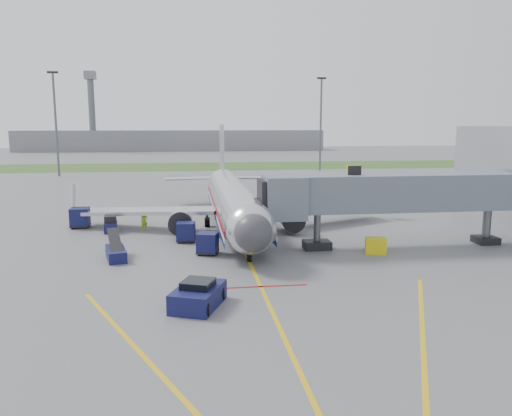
{
  "coord_description": "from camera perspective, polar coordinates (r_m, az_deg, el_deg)",
  "views": [
    {
      "loc": [
        -4.41,
        -34.0,
        10.13
      ],
      "look_at": [
        1.22,
        7.1,
        3.2
      ],
      "focal_mm": 35.0,
      "sensor_mm": 36.0,
      "label": 1
    }
  ],
  "objects": [
    {
      "name": "baggage_tug",
      "position": [
        49.73,
        -16.28,
        -1.83
      ],
      "size": [
        1.42,
        2.38,
        1.58
      ],
      "color": "#0F0D3A",
      "rests_on": "ground"
    },
    {
      "name": "apron_markings",
      "position": [
        28.8,
        1.55,
        -11.1
      ],
      "size": [
        21.52,
        50.0,
        0.01
      ],
      "color": "gold",
      "rests_on": "ground"
    },
    {
      "name": "baggage_cart_c",
      "position": [
        52.68,
        -19.48,
        -1.04
      ],
      "size": [
        1.89,
        1.89,
        1.98
      ],
      "color": "#0F0D3A",
      "rests_on": "ground"
    },
    {
      "name": "baggage_cart_b",
      "position": [
        44.09,
        -8.01,
        -2.72
      ],
      "size": [
        1.75,
        1.75,
        1.73
      ],
      "color": "#0F0D3A",
      "rests_on": "ground"
    },
    {
      "name": "jet_bridge",
      "position": [
        43.03,
        15.95,
        1.56
      ],
      "size": [
        25.3,
        4.0,
        6.9
      ],
      "color": "slate",
      "rests_on": "ground"
    },
    {
      "name": "belt_loader",
      "position": [
        39.69,
        -15.72,
        -4.93
      ],
      "size": [
        2.06,
        4.22,
        1.99
      ],
      "color": "#0F0D3A",
      "rests_on": "ground"
    },
    {
      "name": "ramp_worker",
      "position": [
        49.57,
        -12.65,
        -1.46
      ],
      "size": [
        0.79,
        0.68,
        1.83
      ],
      "primitive_type": "imported",
      "rotation": [
        0.0,
        0.0,
        0.44
      ],
      "color": "#9FCC18",
      "rests_on": "ground"
    },
    {
      "name": "ground",
      "position": [
        35.75,
        -0.39,
        -6.97
      ],
      "size": [
        400.0,
        400.0,
        0.0
      ],
      "primitive_type": "plane",
      "color": "#565659",
      "rests_on": "ground"
    },
    {
      "name": "distant_terminal",
      "position": [
        204.17,
        -9.45,
        7.63
      ],
      "size": [
        120.0,
        14.0,
        8.0
      ],
      "primitive_type": "cube",
      "color": "slate",
      "rests_on": "ground"
    },
    {
      "name": "ground_power_cart",
      "position": [
        40.93,
        13.51,
        -4.2
      ],
      "size": [
        1.82,
        1.45,
        1.28
      ],
      "color": "#D0BE0C",
      "rests_on": "ground"
    },
    {
      "name": "baggage_cart_a",
      "position": [
        39.72,
        -5.56,
        -4.03
      ],
      "size": [
        1.95,
        1.95,
        1.72
      ],
      "color": "#0F0D3A",
      "rests_on": "ground"
    },
    {
      "name": "grass_strip",
      "position": [
        124.49,
        -5.76,
        4.77
      ],
      "size": [
        300.0,
        25.0,
        0.01
      ],
      "primitive_type": "cube",
      "color": "#2D4C1E",
      "rests_on": "ground"
    },
    {
      "name": "pushback_tug",
      "position": [
        28.7,
        -6.63,
        -9.89
      ],
      "size": [
        3.46,
        4.25,
        1.53
      ],
      "color": "#0F0D3A",
      "rests_on": "ground"
    },
    {
      "name": "light_mast_left",
      "position": [
        107.1,
        -21.91,
        9.16
      ],
      "size": [
        2.0,
        0.44,
        20.4
      ],
      "color": "#595B60",
      "rests_on": "ground"
    },
    {
      "name": "airliner",
      "position": [
        50.01,
        -2.64,
        0.87
      ],
      "size": [
        32.1,
        35.67,
        10.25
      ],
      "color": "silver",
      "rests_on": "ground"
    },
    {
      "name": "control_tower",
      "position": [
        202.29,
        -18.28,
        11.05
      ],
      "size": [
        4.0,
        4.0,
        30.0
      ],
      "color": "#595B60",
      "rests_on": "ground"
    },
    {
      "name": "light_mast_right",
      "position": [
        112.9,
        7.41,
        9.73
      ],
      "size": [
        2.0,
        0.44,
        20.4
      ],
      "color": "#595B60",
      "rests_on": "ground"
    }
  ]
}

